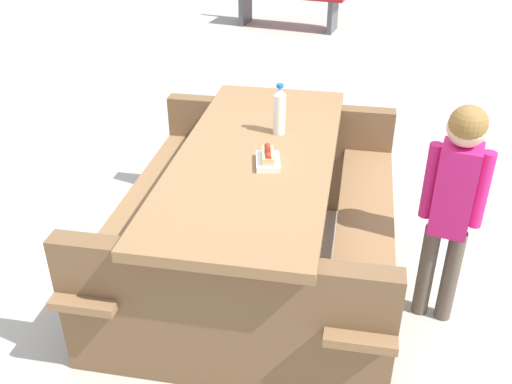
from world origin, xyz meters
The scene contains 5 objects.
ground_plane centered at (0.00, 0.00, 0.00)m, with size 30.00×30.00×0.00m, color #B7B2A8.
picnic_table centered at (0.00, 0.00, 0.44)m, with size 1.90×1.54×0.75m.
soda_bottle centered at (-0.25, 0.06, 0.88)m, with size 0.06×0.06×0.27m.
hotdog_tray centered at (0.11, 0.09, 0.78)m, with size 0.20×0.16×0.08m.
child_in_coat centered at (0.08, 0.94, 0.72)m, with size 0.18×0.28×1.13m.
Camera 1 is at (2.46, 0.66, 2.03)m, focal length 40.70 mm.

